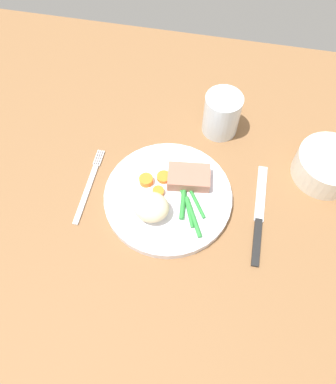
{
  "coord_description": "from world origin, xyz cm",
  "views": [
    {
      "loc": [
        2.42,
        -34.62,
        61.63
      ],
      "look_at": [
        -3.94,
        -2.78,
        4.6
      ],
      "focal_mm": 33.97,
      "sensor_mm": 36.0,
      "label": 1
    }
  ],
  "objects": [
    {
      "name": "green_beans",
      "position": [
        0.28,
        -4.79,
        3.97
      ],
      "size": [
        6.28,
        9.74,
        0.88
      ],
      "color": "#2D8C38",
      "rests_on": "dinner_plate"
    },
    {
      "name": "dining_table",
      "position": [
        0.0,
        0.0,
        1.0
      ],
      "size": [
        120.0,
        90.0,
        2.0
      ],
      "color": "brown",
      "rests_on": "ground"
    },
    {
      "name": "water_glass",
      "position": [
        3.28,
        15.82,
        5.78
      ],
      "size": [
        7.33,
        7.33,
        8.91
      ],
      "color": "silver",
      "rests_on": "dining_table"
    },
    {
      "name": "dinner_plate",
      "position": [
        -3.94,
        -2.78,
        2.8
      ],
      "size": [
        23.57,
        23.57,
        1.6
      ],
      "primitive_type": "cylinder",
      "color": "white",
      "rests_on": "dining_table"
    },
    {
      "name": "fork",
      "position": [
        -19.25,
        -3.03,
        2.2
      ],
      "size": [
        1.44,
        16.6,
        0.4
      ],
      "rotation": [
        0.0,
        0.0,
        -0.07
      ],
      "color": "silver",
      "rests_on": "dining_table"
    },
    {
      "name": "salad_bowl",
      "position": [
        24.37,
        8.62,
        5.03
      ],
      "size": [
        12.13,
        12.13,
        5.37
      ],
      "color": "silver",
      "rests_on": "dining_table"
    },
    {
      "name": "mashed_potatoes",
      "position": [
        -6.06,
        -7.02,
        5.88
      ],
      "size": [
        6.27,
        5.63,
        4.57
      ],
      "primitive_type": "ellipsoid",
      "color": "beige",
      "rests_on": "dinner_plate"
    },
    {
      "name": "meat_portion",
      "position": [
        -0.76,
        0.94,
        4.8
      ],
      "size": [
        8.31,
        5.93,
        2.4
      ],
      "primitive_type": "cube",
      "rotation": [
        0.0,
        0.0,
        0.12
      ],
      "color": "#A86B56",
      "rests_on": "dinner_plate"
    },
    {
      "name": "carrot_slices",
      "position": [
        -7.27,
        -0.95,
        4.16
      ],
      "size": [
        5.6,
        5.66,
        1.3
      ],
      "color": "orange",
      "rests_on": "dinner_plate"
    },
    {
      "name": "knife",
      "position": [
        12.99,
        -3.06,
        2.2
      ],
      "size": [
        1.7,
        20.5,
        0.64
      ],
      "rotation": [
        0.0,
        0.0,
        -0.05
      ],
      "color": "black",
      "rests_on": "dining_table"
    }
  ]
}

